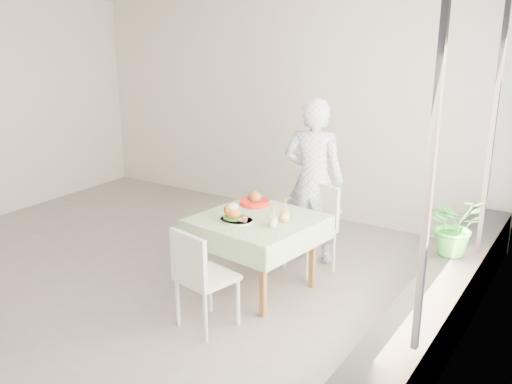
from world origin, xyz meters
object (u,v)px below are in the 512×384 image
Objects in this scene: potted_plant at (455,225)px; diner at (314,181)px; chair_near at (206,297)px; main_dish at (235,215)px; chair_far at (310,244)px; juice_cup_orange at (285,215)px; cafe_table at (258,245)px.

diner is at bearing 170.56° from potted_plant.
main_dish is at bearing 102.45° from chair_near.
juice_cup_orange reaches higher than chair_far.
potted_plant is at bearing 159.10° from diner.
chair_near is 3.23× the size of juice_cup_orange.
diner is 6.44× the size of juice_cup_orange.
chair_far reaches higher than chair_near.
main_dish is 1.98m from potted_plant.
juice_cup_orange is (0.26, 0.05, 0.35)m from cafe_table.
cafe_table is at bearing 54.46° from main_dish.
cafe_table is 1.29× the size of chair_far.
potted_plant is at bearing 0.27° from chair_far.
cafe_table is 0.41m from main_dish.
juice_cup_orange is (0.26, 0.88, 0.53)m from chair_near.
diner is (-0.11, 0.26, 0.61)m from chair_far.
chair_far is at bearing 94.40° from juice_cup_orange.
chair_near is at bearing -106.30° from juice_cup_orange.
juice_cup_orange is 0.50× the size of potted_plant.
chair_far is 0.68m from diner.
juice_cup_orange is at bearing 73.70° from chair_near.
potted_plant is (1.63, 1.53, 0.50)m from chair_near.
diner is at bearing 100.19° from juice_cup_orange.
chair_far is 1.64× the size of potted_plant.
chair_near is (0.01, -0.83, -0.18)m from cafe_table.
diner reaches higher than cafe_table.
chair_near is at bearing -89.52° from cafe_table.
potted_plant is at bearing 26.49° from main_dish.
main_dish is at bearing -111.65° from chair_far.
chair_near is at bearing 75.52° from diner.
diner is at bearing 86.98° from chair_near.
chair_far is 2.74× the size of main_dish.
cafe_table is at bearing -107.24° from chair_far.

